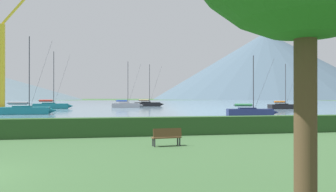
{
  "coord_description": "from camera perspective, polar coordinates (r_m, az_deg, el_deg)",
  "views": [
    {
      "loc": [
        4.99,
        -12.48,
        2.6
      ],
      "look_at": [
        19.4,
        56.92,
        2.79
      ],
      "focal_mm": 37.66,
      "sensor_mm": 36.0,
      "label": 1
    }
  ],
  "objects": [
    {
      "name": "harbor_water",
      "position": [
        149.59,
        -13.64,
        -1.14
      ],
      "size": [
        320.0,
        246.0,
        0.0
      ],
      "primitive_type": "cube",
      "color": "slate",
      "rests_on": "ground_plane"
    },
    {
      "name": "hedge_line",
      "position": [
        24.09,
        -23.73,
        -4.86
      ],
      "size": [
        80.0,
        1.2,
        1.23
      ],
      "primitive_type": "cube",
      "color": "#284C23",
      "rests_on": "ground_plane"
    },
    {
      "name": "sailboat_slip_0",
      "position": [
        80.09,
        18.21,
        -1.56
      ],
      "size": [
        7.34,
        2.2,
        9.79
      ],
      "rotation": [
        0.0,
        0.0,
        0.0
      ],
      "color": "black",
      "rests_on": "harbor_water"
    },
    {
      "name": "sailboat_slip_1",
      "position": [
        56.52,
        -22.03,
        -2.09
      ],
      "size": [
        8.02,
        2.51,
        11.65
      ],
      "rotation": [
        0.0,
        0.0,
        0.02
      ],
      "color": "#19707A",
      "rests_on": "harbor_water"
    },
    {
      "name": "sailboat_slip_5",
      "position": [
        87.19,
        -6.82,
        -1.42
      ],
      "size": [
        7.92,
        2.56,
        11.31
      ],
      "rotation": [
        0.0,
        0.0,
        -0.03
      ],
      "color": "#9E9EA3",
      "rests_on": "harbor_water"
    },
    {
      "name": "sailboat_slip_8",
      "position": [
        97.05,
        -3.3,
        -1.28
      ],
      "size": [
        8.31,
        3.21,
        11.57
      ],
      "rotation": [
        0.0,
        0.0,
        -0.11
      ],
      "color": "black",
      "rests_on": "harbor_water"
    },
    {
      "name": "sailboat_slip_9",
      "position": [
        81.17,
        -18.37,
        -1.47
      ],
      "size": [
        8.55,
        2.94,
        12.56
      ],
      "rotation": [
        0.0,
        0.0,
        0.06
      ],
      "color": "#19707A",
      "rests_on": "harbor_water"
    },
    {
      "name": "sailboat_slip_10",
      "position": [
        49.65,
        13.17,
        -2.47
      ],
      "size": [
        7.21,
        3.27,
        8.29
      ],
      "rotation": [
        0.0,
        0.0,
        -0.2
      ],
      "color": "navy",
      "rests_on": "harbor_water"
    },
    {
      "name": "park_bench_near_path",
      "position": [
        18.66,
        -0.2,
        -6.51
      ],
      "size": [
        1.59,
        0.65,
        0.95
      ],
      "rotation": [
        0.0,
        0.0,
        0.12
      ],
      "color": "brown",
      "rests_on": "ground_plane"
    },
    {
      "name": "dock_crane",
      "position": [
        69.58,
        -25.03,
        3.84
      ],
      "size": [
        7.12,
        2.0,
        23.23
      ],
      "color": "#333338",
      "rests_on": "ground_plane"
    },
    {
      "name": "distant_hill_central_peak",
      "position": [
        414.3,
        15.54,
        4.73
      ],
      "size": [
        255.01,
        255.01,
        75.67
      ],
      "primitive_type": "cone",
      "color": "#425666",
      "rests_on": "ground_plane"
    }
  ]
}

